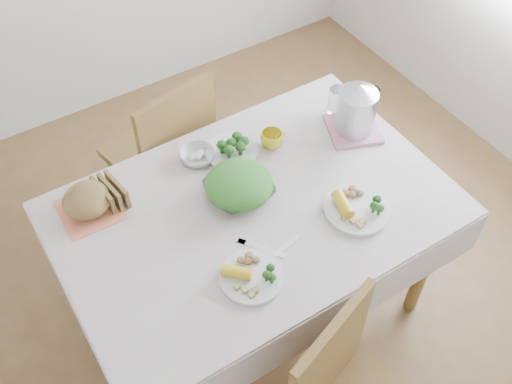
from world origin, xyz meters
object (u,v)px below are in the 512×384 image
salad_bowl (239,190)px  yellow_mug (272,140)px  dining_table (255,263)px  dinner_plate_right (357,209)px  electric_kettle (356,109)px  chair_far (159,152)px  dinner_plate_left (251,277)px

salad_bowl → yellow_mug: (0.26, 0.16, 0.01)m
dining_table → dinner_plate_right: bearing=-35.2°
yellow_mug → electric_kettle: bearing=-17.1°
chair_far → dinner_plate_right: (0.40, -0.98, 0.31)m
dining_table → salad_bowl: 0.43m
chair_far → electric_kettle: (0.67, -0.61, 0.42)m
chair_far → salad_bowl: chair_far is taller
dining_table → chair_far: (-0.08, 0.75, 0.09)m
chair_far → dinner_plate_right: chair_far is taller
salad_bowl → yellow_mug: bearing=32.0°
chair_far → salad_bowl: bearing=84.1°
dining_table → dinner_plate_left: dinner_plate_left is taller
dinner_plate_left → dinner_plate_right: (0.50, 0.04, 0.00)m
dinner_plate_right → electric_kettle: size_ratio=1.09×
yellow_mug → electric_kettle: (0.35, -0.11, 0.08)m
chair_far → dinner_plate_right: 1.10m
dinner_plate_right → chair_far: bearing=112.4°
dining_table → electric_kettle: electric_kettle is taller
dinner_plate_left → yellow_mug: (0.42, 0.51, 0.03)m
dining_table → electric_kettle: (0.59, 0.14, 0.51)m
chair_far → dining_table: bearing=84.8°
chair_far → yellow_mug: size_ratio=9.85×
chair_far → dinner_plate_left: (-0.10, -1.02, 0.31)m
dining_table → electric_kettle: size_ratio=5.96×
chair_far → yellow_mug: chair_far is taller
chair_far → electric_kettle: 1.00m
salad_bowl → dinner_plate_right: (0.34, -0.31, -0.02)m
salad_bowl → electric_kettle: bearing=5.0°
dinner_plate_left → yellow_mug: bearing=50.6°
salad_bowl → yellow_mug: yellow_mug is taller
yellow_mug → salad_bowl: bearing=-148.0°
dinner_plate_right → dinner_plate_left: bearing=-175.2°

